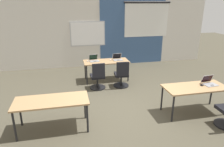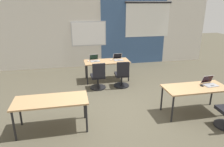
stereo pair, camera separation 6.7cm
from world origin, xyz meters
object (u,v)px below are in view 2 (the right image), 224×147
(desk_near_right, at_px, (195,89))
(mouse_near_right_end, at_px, (202,86))
(laptop_far_left, at_px, (95,60))
(mouse_far_right, at_px, (111,60))
(mouse_far_left, at_px, (88,61))
(chair_far_right, at_px, (122,76))
(laptop_near_right_end, at_px, (210,83))
(desk_far_center, at_px, (107,63))
(chair_far_left, at_px, (98,78))
(laptop_far_right, at_px, (118,59))
(desk_near_left, at_px, (51,102))

(desk_near_right, bearing_deg, mouse_near_right_end, 6.51)
(desk_near_right, relative_size, laptop_far_left, 4.36)
(mouse_far_right, bearing_deg, laptop_far_left, 177.73)
(mouse_far_left, bearing_deg, desk_near_right, -50.01)
(mouse_far_right, relative_size, mouse_near_right_end, 0.99)
(mouse_far_right, height_order, chair_far_right, chair_far_right)
(laptop_near_right_end, bearing_deg, mouse_near_right_end, -176.33)
(chair_far_right, bearing_deg, desk_far_center, -59.30)
(desk_far_center, relative_size, laptop_near_right_end, 4.47)
(mouse_far_right, distance_m, laptop_far_left, 0.60)
(desk_near_right, height_order, chair_far_right, chair_far_right)
(chair_far_right, bearing_deg, chair_far_left, 4.67)
(chair_far_right, height_order, chair_far_left, same)
(chair_far_left, bearing_deg, laptop_near_right_end, 140.94)
(laptop_far_left, bearing_deg, laptop_far_right, -9.53)
(laptop_far_right, distance_m, laptop_far_left, 0.86)
(laptop_far_right, bearing_deg, mouse_far_right, 176.56)
(mouse_near_right_end, bearing_deg, chair_far_left, 139.52)
(desk_near_right, distance_m, chair_far_right, 2.48)
(laptop_near_right_end, bearing_deg, chair_far_left, 137.32)
(desk_far_center, height_order, laptop_near_right_end, laptop_near_right_end)
(mouse_far_right, bearing_deg, desk_near_right, -61.10)
(desk_far_center, height_order, mouse_far_left, mouse_far_left)
(desk_near_left, xyz_separation_m, mouse_near_right_end, (3.69, 0.02, 0.08))
(laptop_far_left, relative_size, mouse_near_right_end, 3.23)
(chair_far_right, distance_m, mouse_far_left, 1.37)
(mouse_far_left, distance_m, chair_far_left, 0.93)
(chair_far_left, xyz_separation_m, mouse_near_right_end, (2.36, -2.02, 0.36))
(desk_near_right, bearing_deg, mouse_far_left, 129.99)
(laptop_far_right, relative_size, mouse_far_right, 3.03)
(laptop_far_left, distance_m, mouse_far_left, 0.23)
(desk_near_right, height_order, chair_far_left, chair_far_left)
(desk_near_left, xyz_separation_m, chair_far_right, (2.12, 2.04, -0.28))
(desk_near_right, bearing_deg, laptop_far_left, 127.00)
(chair_far_left, distance_m, mouse_near_right_end, 3.13)
(desk_near_left, height_order, mouse_near_right_end, mouse_near_right_end)
(laptop_far_left, bearing_deg, chair_far_right, -54.05)
(desk_near_left, height_order, mouse_far_right, mouse_far_right)
(desk_far_center, height_order, laptop_far_right, laptop_far_right)
(mouse_near_right_end, bearing_deg, mouse_far_left, 132.32)
(desk_near_right, relative_size, mouse_near_right_end, 14.08)
(desk_near_left, xyz_separation_m, laptop_far_right, (2.18, 2.86, 0.11))
(mouse_far_right, height_order, laptop_near_right_end, laptop_near_right_end)
(laptop_far_right, relative_size, mouse_far_left, 3.01)
(laptop_near_right_end, height_order, mouse_near_right_end, laptop_near_right_end)
(chair_far_right, height_order, laptop_far_left, laptop_far_left)
(desk_near_left, xyz_separation_m, desk_far_center, (1.75, 2.80, 0.00))
(mouse_far_right, bearing_deg, laptop_far_right, -1.34)
(laptop_far_right, bearing_deg, laptop_near_right_end, -60.13)
(mouse_far_right, bearing_deg, desk_near_left, -123.85)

